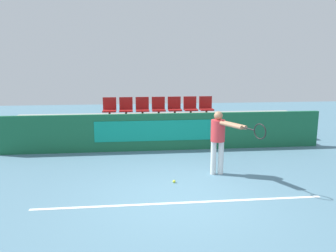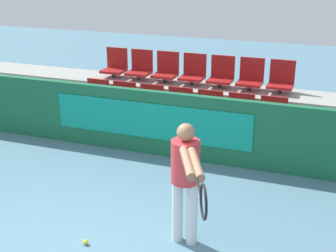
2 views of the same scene
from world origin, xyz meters
TOP-DOWN VIEW (x-y plane):
  - ground_plane at (0.00, 0.00)m, footprint 30.00×30.00m
  - court_baseline at (0.00, -0.25)m, footprint 5.56×0.08m
  - barrier_wall at (-0.01, 3.61)m, footprint 9.83×0.14m
  - bleacher_tier_front at (0.00, 4.12)m, footprint 9.43×0.85m
  - bleacher_tier_middle at (0.00, 4.97)m, footprint 9.43×0.85m
  - stadium_chair_0 at (-1.66, 4.24)m, footprint 0.45×0.41m
  - stadium_chair_1 at (-1.11, 4.24)m, footprint 0.45×0.41m
  - stadium_chair_2 at (-0.55, 4.24)m, footprint 0.45×0.41m
  - stadium_chair_3 at (0.00, 4.24)m, footprint 0.45×0.41m
  - stadium_chair_4 at (0.55, 4.24)m, footprint 0.45×0.41m
  - stadium_chair_5 at (1.11, 4.24)m, footprint 0.45×0.41m
  - stadium_chair_6 at (1.66, 4.24)m, footprint 0.45×0.41m
  - stadium_chair_7 at (-1.66, 5.09)m, footprint 0.45×0.41m
  - stadium_chair_8 at (-1.11, 5.09)m, footprint 0.45×0.41m
  - stadium_chair_9 at (-0.55, 5.09)m, footprint 0.45×0.41m
  - stadium_chair_10 at (0.00, 5.09)m, footprint 0.45×0.41m
  - stadium_chair_11 at (0.55, 5.09)m, footprint 0.45×0.41m
  - stadium_chair_12 at (1.11, 5.09)m, footprint 0.45×0.41m
  - stadium_chair_13 at (1.66, 5.09)m, footprint 0.45×0.41m
  - tennis_player at (1.12, 1.22)m, footprint 0.79×1.48m
  - tennis_ball at (-0.00, 0.82)m, footprint 0.07×0.07m

SIDE VIEW (x-z plane):
  - ground_plane at x=0.00m, z-range 0.00..0.00m
  - court_baseline at x=0.00m, z-range 0.00..0.01m
  - tennis_ball at x=0.00m, z-range 0.00..0.07m
  - bleacher_tier_front at x=0.00m, z-range 0.00..0.45m
  - bleacher_tier_middle at x=0.00m, z-range 0.00..0.89m
  - barrier_wall at x=-0.01m, z-range 0.00..1.13m
  - stadium_chair_0 at x=-1.66m, z-range 0.39..0.96m
  - stadium_chair_1 at x=-1.11m, z-range 0.39..0.96m
  - stadium_chair_2 at x=-0.55m, z-range 0.39..0.96m
  - stadium_chair_3 at x=0.00m, z-range 0.39..0.96m
  - stadium_chair_4 at x=0.55m, z-range 0.39..0.96m
  - stadium_chair_5 at x=1.11m, z-range 0.39..0.96m
  - stadium_chair_6 at x=1.66m, z-range 0.39..0.96m
  - tennis_player at x=1.12m, z-range 0.19..1.70m
  - stadium_chair_7 at x=-1.66m, z-range 0.84..1.41m
  - stadium_chair_8 at x=-1.11m, z-range 0.84..1.41m
  - stadium_chair_9 at x=-0.55m, z-range 0.84..1.41m
  - stadium_chair_10 at x=0.00m, z-range 0.84..1.41m
  - stadium_chair_11 at x=0.55m, z-range 0.84..1.41m
  - stadium_chair_12 at x=1.11m, z-range 0.84..1.41m
  - stadium_chair_13 at x=1.66m, z-range 0.84..1.41m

